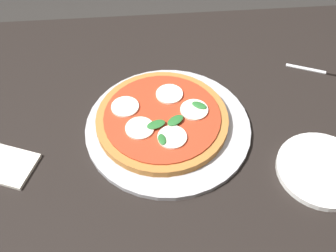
{
  "coord_description": "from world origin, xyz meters",
  "views": [
    {
      "loc": [
        -0.07,
        -0.57,
        1.45
      ],
      "look_at": [
        -0.02,
        0.01,
        0.76
      ],
      "focal_mm": 42.68,
      "sensor_mm": 36.0,
      "label": 1
    }
  ],
  "objects_px": {
    "plate_white": "(322,170)",
    "napkin": "(4,165)",
    "pizza": "(162,119)",
    "dining_table": "(175,158)",
    "knife": "(330,73)",
    "serving_tray": "(168,127)"
  },
  "relations": [
    {
      "from": "pizza",
      "to": "napkin",
      "type": "distance_m",
      "value": 0.35
    },
    {
      "from": "napkin",
      "to": "pizza",
      "type": "bearing_deg",
      "value": 13.51
    },
    {
      "from": "napkin",
      "to": "knife",
      "type": "distance_m",
      "value": 0.82
    },
    {
      "from": "dining_table",
      "to": "knife",
      "type": "xyz_separation_m",
      "value": [
        0.42,
        0.16,
        0.1
      ]
    },
    {
      "from": "napkin",
      "to": "plate_white",
      "type": "bearing_deg",
      "value": -6.22
    },
    {
      "from": "plate_white",
      "to": "knife",
      "type": "bearing_deg",
      "value": 67.31
    },
    {
      "from": "plate_white",
      "to": "napkin",
      "type": "distance_m",
      "value": 0.67
    },
    {
      "from": "dining_table",
      "to": "napkin",
      "type": "xyz_separation_m",
      "value": [
        -0.37,
        -0.06,
        0.1
      ]
    },
    {
      "from": "dining_table",
      "to": "serving_tray",
      "type": "bearing_deg",
      "value": 144.32
    },
    {
      "from": "knife",
      "to": "dining_table",
      "type": "bearing_deg",
      "value": -159.08
    },
    {
      "from": "serving_tray",
      "to": "plate_white",
      "type": "relative_size",
      "value": 1.98
    },
    {
      "from": "dining_table",
      "to": "pizza",
      "type": "bearing_deg",
      "value": 141.61
    },
    {
      "from": "pizza",
      "to": "plate_white",
      "type": "bearing_deg",
      "value": -25.66
    },
    {
      "from": "plate_white",
      "to": "napkin",
      "type": "relative_size",
      "value": 1.46
    },
    {
      "from": "serving_tray",
      "to": "knife",
      "type": "xyz_separation_m",
      "value": [
        0.43,
        0.15,
        -0.0
      ]
    },
    {
      "from": "plate_white",
      "to": "knife",
      "type": "height_order",
      "value": "plate_white"
    },
    {
      "from": "pizza",
      "to": "knife",
      "type": "height_order",
      "value": "pizza"
    },
    {
      "from": "dining_table",
      "to": "plate_white",
      "type": "relative_size",
      "value": 7.29
    },
    {
      "from": "dining_table",
      "to": "pizza",
      "type": "height_order",
      "value": "pizza"
    },
    {
      "from": "serving_tray",
      "to": "knife",
      "type": "bearing_deg",
      "value": 18.95
    },
    {
      "from": "dining_table",
      "to": "plate_white",
      "type": "bearing_deg",
      "value": -24.28
    },
    {
      "from": "serving_tray",
      "to": "pizza",
      "type": "xyz_separation_m",
      "value": [
        -0.01,
        0.01,
        0.02
      ]
    }
  ]
}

